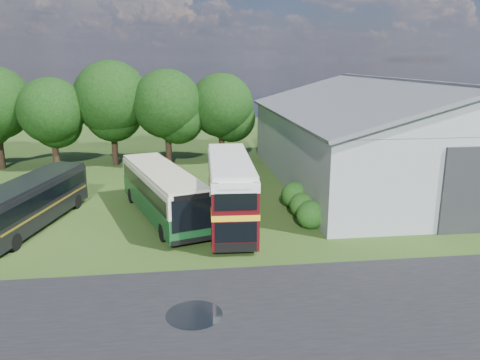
{
  "coord_description": "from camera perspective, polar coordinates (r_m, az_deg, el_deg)",
  "views": [
    {
      "loc": [
        -1.76,
        -19.28,
        9.56
      ],
      "look_at": [
        1.67,
        8.0,
        2.49
      ],
      "focal_mm": 35.0,
      "sensor_mm": 36.0,
      "label": 1
    }
  ],
  "objects": [
    {
      "name": "ground",
      "position": [
        21.59,
        -1.78,
        -11.87
      ],
      "size": [
        120.0,
        120.0,
        0.0
      ],
      "primitive_type": "plane",
      "color": "#213C13",
      "rests_on": "ground"
    },
    {
      "name": "asphalt_road",
      "position": [
        19.47,
        8.24,
        -15.15
      ],
      "size": [
        60.0,
        8.0,
        0.02
      ],
      "primitive_type": "cube",
      "color": "black",
      "rests_on": "ground"
    },
    {
      "name": "puddle",
      "position": [
        18.88,
        -5.61,
        -16.08
      ],
      "size": [
        2.2,
        2.2,
        0.01
      ],
      "primitive_type": "cylinder",
      "color": "black",
      "rests_on": "ground"
    },
    {
      "name": "storage_shed",
      "position": [
        39.41,
        18.18,
        5.85
      ],
      "size": [
        18.8,
        24.8,
        8.15
      ],
      "color": "gray",
      "rests_on": "ground"
    },
    {
      "name": "tree_left_b",
      "position": [
        44.44,
        -21.99,
        7.83
      ],
      "size": [
        5.78,
        5.78,
        8.16
      ],
      "color": "black",
      "rests_on": "ground"
    },
    {
      "name": "tree_mid",
      "position": [
        44.64,
        -15.4,
        9.59
      ],
      "size": [
        6.8,
        6.8,
        9.6
      ],
      "color": "black",
      "rests_on": "ground"
    },
    {
      "name": "tree_right_a",
      "position": [
        43.27,
        -8.89,
        9.12
      ],
      "size": [
        6.26,
        6.26,
        8.83
      ],
      "color": "black",
      "rests_on": "ground"
    },
    {
      "name": "tree_right_b",
      "position": [
        44.23,
        -2.28,
        9.07
      ],
      "size": [
        5.98,
        5.98,
        8.45
      ],
      "color": "black",
      "rests_on": "ground"
    },
    {
      "name": "shrub_front",
      "position": [
        28.01,
        8.56,
        -5.7
      ],
      "size": [
        1.7,
        1.7,
        1.7
      ],
      "primitive_type": "sphere",
      "color": "#194714",
      "rests_on": "ground"
    },
    {
      "name": "shrub_mid",
      "position": [
        29.83,
        7.54,
        -4.4
      ],
      "size": [
        1.6,
        1.6,
        1.6
      ],
      "primitive_type": "sphere",
      "color": "#194714",
      "rests_on": "ground"
    },
    {
      "name": "shrub_back",
      "position": [
        31.67,
        6.63,
        -3.24
      ],
      "size": [
        1.8,
        1.8,
        1.8
      ],
      "primitive_type": "sphere",
      "color": "#194714",
      "rests_on": "ground"
    },
    {
      "name": "bus_green_single",
      "position": [
        29.3,
        -9.42,
        -1.46
      ],
      "size": [
        5.88,
        11.39,
        3.07
      ],
      "rotation": [
        0.0,
        0.0,
        0.31
      ],
      "color": "black",
      "rests_on": "ground"
    },
    {
      "name": "bus_maroon_double",
      "position": [
        27.44,
        -1.22,
        -1.47
      ],
      "size": [
        2.85,
        9.64,
        4.1
      ],
      "rotation": [
        0.0,
        0.0,
        -0.04
      ],
      "color": "black",
      "rests_on": "ground"
    },
    {
      "name": "bus_dark_single",
      "position": [
        30.01,
        -24.11,
        -2.46
      ],
      "size": [
        4.65,
        10.44,
        2.81
      ],
      "rotation": [
        0.0,
        0.0,
        -0.23
      ],
      "color": "black",
      "rests_on": "ground"
    }
  ]
}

